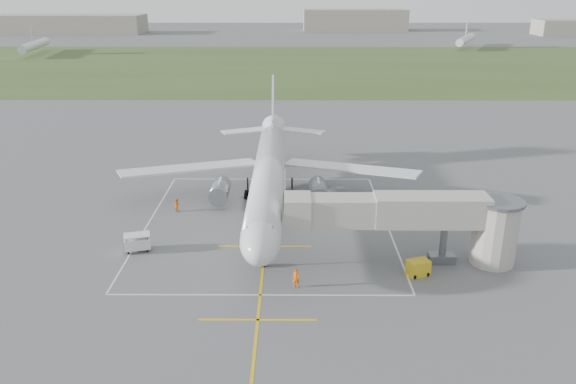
{
  "coord_description": "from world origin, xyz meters",
  "views": [
    {
      "loc": [
        2.77,
        -64.29,
        26.53
      ],
      "look_at": [
        2.42,
        -4.0,
        4.0
      ],
      "focal_mm": 35.0,
      "sensor_mm": 36.0,
      "label": 1
    }
  ],
  "objects_px": {
    "ramp_worker_nose": "(296,278)",
    "ramp_worker_wing": "(177,205)",
    "baggage_cart": "(137,242)",
    "jet_bridge": "(423,219)",
    "airliner": "(268,175)",
    "gpu_unit": "(418,268)"
  },
  "relations": [
    {
      "from": "gpu_unit",
      "to": "ramp_worker_wing",
      "type": "height_order",
      "value": "ramp_worker_wing"
    },
    {
      "from": "jet_bridge",
      "to": "ramp_worker_nose",
      "type": "xyz_separation_m",
      "value": [
        -12.46,
        -5.05,
        -3.8
      ]
    },
    {
      "from": "gpu_unit",
      "to": "ramp_worker_wing",
      "type": "distance_m",
      "value": 30.9
    },
    {
      "from": "ramp_worker_nose",
      "to": "jet_bridge",
      "type": "bearing_deg",
      "value": 36.4
    },
    {
      "from": "airliner",
      "to": "jet_bridge",
      "type": "distance_m",
      "value": 21.22
    },
    {
      "from": "gpu_unit",
      "to": "airliner",
      "type": "bearing_deg",
      "value": 111.95
    },
    {
      "from": "airliner",
      "to": "jet_bridge",
      "type": "xyz_separation_m",
      "value": [
        15.72,
        -14.25,
        0.35
      ]
    },
    {
      "from": "baggage_cart",
      "to": "ramp_worker_nose",
      "type": "xyz_separation_m",
      "value": [
        16.64,
        -7.48,
        -0.01
      ]
    },
    {
      "from": "airliner",
      "to": "baggage_cart",
      "type": "bearing_deg",
      "value": -138.54
    },
    {
      "from": "jet_bridge",
      "to": "gpu_unit",
      "type": "height_order",
      "value": "jet_bridge"
    },
    {
      "from": "airliner",
      "to": "gpu_unit",
      "type": "xyz_separation_m",
      "value": [
        15.05,
        -16.93,
        -3.62
      ]
    },
    {
      "from": "gpu_unit",
      "to": "baggage_cart",
      "type": "relative_size",
      "value": 0.81
    },
    {
      "from": "airliner",
      "to": "ramp_worker_nose",
      "type": "bearing_deg",
      "value": -80.42
    },
    {
      "from": "airliner",
      "to": "ramp_worker_nose",
      "type": "height_order",
      "value": "airliner"
    },
    {
      "from": "airliner",
      "to": "baggage_cart",
      "type": "height_order",
      "value": "airliner"
    },
    {
      "from": "baggage_cart",
      "to": "gpu_unit",
      "type": "bearing_deg",
      "value": -25.15
    },
    {
      "from": "airliner",
      "to": "ramp_worker_wing",
      "type": "distance_m",
      "value": 11.9
    },
    {
      "from": "jet_bridge",
      "to": "baggage_cart",
      "type": "xyz_separation_m",
      "value": [
        -29.1,
        2.43,
        -3.8
      ]
    },
    {
      "from": "ramp_worker_nose",
      "to": "ramp_worker_wing",
      "type": "relative_size",
      "value": 1.19
    },
    {
      "from": "ramp_worker_nose",
      "to": "ramp_worker_wing",
      "type": "bearing_deg",
      "value": 142.63
    },
    {
      "from": "airliner",
      "to": "baggage_cart",
      "type": "relative_size",
      "value": 15.65
    },
    {
      "from": "jet_bridge",
      "to": "baggage_cart",
      "type": "distance_m",
      "value": 29.45
    }
  ]
}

